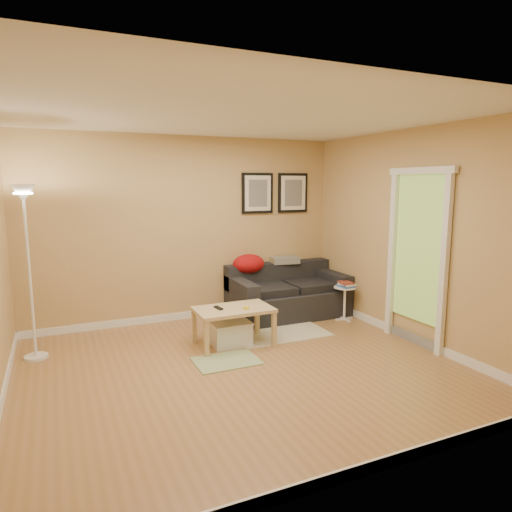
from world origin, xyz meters
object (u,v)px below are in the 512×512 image
sofa (288,291)px  book_stack (346,284)px  side_table (345,303)px  floor_lamp (30,278)px  storage_bin (231,333)px  coffee_table (234,326)px

sofa → book_stack: (0.65, -0.53, 0.15)m
sofa → side_table: bearing=-39.1°
floor_lamp → storage_bin: bearing=-13.3°
sofa → side_table: size_ratio=3.51×
coffee_table → side_table: side_table is taller
coffee_table → book_stack: (1.84, 0.30, 0.29)m
side_table → floor_lamp: bearing=177.1°
storage_bin → coffee_table: bearing=-2.2°
book_stack → floor_lamp: bearing=-177.6°
book_stack → storage_bin: bearing=-165.6°
storage_bin → side_table: (1.87, 0.30, 0.10)m
coffee_table → storage_bin: coffee_table is taller
sofa → coffee_table: size_ratio=1.85×
storage_bin → side_table: size_ratio=0.98×
storage_bin → book_stack: 1.94m
sofa → floor_lamp: bearing=-174.7°
floor_lamp → sofa: bearing=5.3°
sofa → floor_lamp: floor_lamp is taller
coffee_table → book_stack: size_ratio=3.92×
storage_bin → floor_lamp: bearing=166.7°
sofa → floor_lamp: 3.44m
storage_bin → side_table: bearing=9.2°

